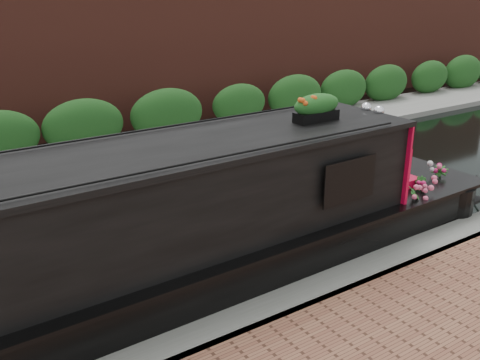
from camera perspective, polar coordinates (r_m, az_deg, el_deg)
ground at (r=9.84m, az=-5.73°, el=-4.52°), size 80.00×80.00×0.00m
near_bank_coping at (r=7.44m, az=6.78°, el=-13.37°), size 40.00×0.60×0.50m
far_bank_path at (r=13.46m, az=-14.27°, el=1.83°), size 40.00×2.40×0.34m
far_hedge at (r=14.28m, az=-15.52°, el=2.76°), size 40.00×1.10×2.80m
far_brick_wall at (r=16.22m, az=-17.95°, el=4.56°), size 40.00×1.00×8.00m
narrowboat at (r=7.19m, az=-9.96°, el=-7.20°), size 11.87×2.26×2.79m
rope_fender at (r=11.36m, az=21.06°, el=-1.49°), size 0.33×0.40×0.33m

